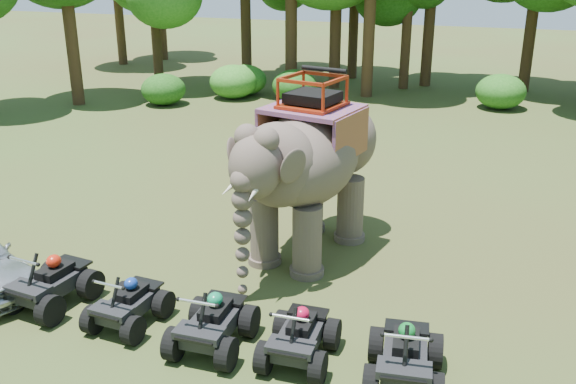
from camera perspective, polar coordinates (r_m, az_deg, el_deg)
name	(u,v)px	position (r m, az deg, el deg)	size (l,w,h in m)	color
ground	(270,293)	(13.99, -1.63, -8.95)	(110.00, 110.00, 0.00)	#47381E
elephant	(310,166)	(15.03, 1.93, 2.32)	(2.29, 5.21, 4.38)	#4F4239
atv_0	(50,276)	(14.11, -20.42, -7.04)	(1.30, 1.78, 1.32)	black
atv_1	(128,298)	(13.01, -14.06, -9.12)	(1.15, 1.58, 1.17)	black
atv_2	(212,316)	(12.03, -6.75, -10.91)	(1.27, 1.73, 1.29)	black
atv_3	(299,330)	(11.62, 1.02, -12.18)	(1.20, 1.64, 1.22)	black
atv_4	(405,349)	(11.23, 10.40, -13.61)	(1.28, 1.76, 1.30)	black
tree_1	(534,0)	(35.72, 21.05, 15.63)	(6.44, 6.44, 9.21)	#195114
tree_24	(68,4)	(32.08, -19.00, 15.50)	(6.48, 6.48, 9.26)	#195114
tree_25	(155,22)	(35.30, -11.72, 14.54)	(4.78, 4.78, 6.83)	#195114
tree_30	(293,7)	(40.87, 0.45, 16.08)	(5.13, 5.13, 7.33)	#195114
tree_32	(407,21)	(34.93, 10.56, 14.71)	(4.91, 4.91, 7.02)	#195114
tree_36	(160,0)	(44.91, -11.28, 16.39)	(5.44, 5.44, 7.76)	#195114
tree_37	(354,6)	(37.54, 5.91, 16.15)	(5.66, 5.66, 8.08)	#195114
tree_38	(370,2)	(32.50, 7.32, 16.38)	(6.42, 6.42, 9.18)	#195114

